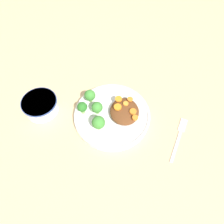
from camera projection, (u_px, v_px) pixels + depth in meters
The scene contains 15 objects.
ground_plane at pixel (112, 117), 0.83m from camera, with size 4.00×4.00×0.00m, color tan.
plate at pixel (112, 115), 0.82m from camera, with size 0.29×0.29×0.03m.
dip_bowl at pixel (40, 105), 0.83m from camera, with size 0.13×0.13×0.05m.
stew_mound at pixel (124, 111), 0.80m from camera, with size 0.11×0.12×0.03m, color #5B3319.
broccoli_floret_0 at pixel (90, 95), 0.82m from camera, with size 0.04×0.04×0.06m.
broccoli_floret_1 at pixel (82, 107), 0.79m from camera, with size 0.04×0.04×0.05m.
broccoli_floret_2 at pixel (98, 123), 0.76m from camera, with size 0.05×0.05×0.06m.
broccoli_floret_3 at pixel (97, 108), 0.79m from camera, with size 0.04×0.04×0.05m.
carrot_slice_0 at pixel (133, 112), 0.78m from camera, with size 0.02×0.02×0.01m, color orange.
carrot_slice_1 at pixel (126, 104), 0.80m from camera, with size 0.02×0.02×0.01m, color orange.
carrot_slice_2 at pixel (118, 107), 0.79m from camera, with size 0.03×0.03×0.01m, color orange.
carrot_slice_3 at pixel (130, 99), 0.81m from camera, with size 0.02×0.02×0.01m, color orange.
carrot_slice_4 at pixel (119, 99), 0.81m from camera, with size 0.03×0.03×0.01m, color orange.
carrot_slice_5 at pixel (135, 118), 0.76m from camera, with size 0.02×0.02×0.01m, color orange.
fork at pixel (180, 135), 0.79m from camera, with size 0.10×0.17×0.01m.
Camera 1 is at (-0.02, -0.43, 0.71)m, focal length 35.00 mm.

